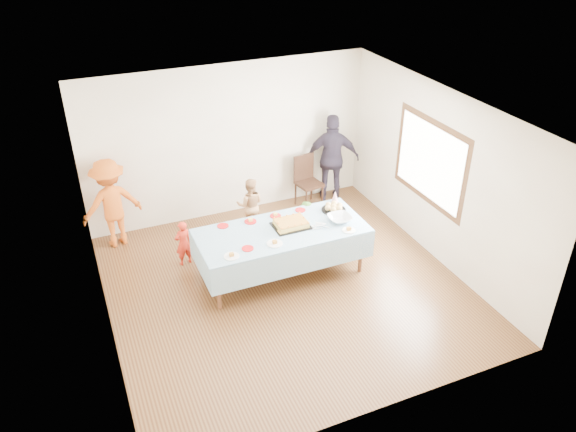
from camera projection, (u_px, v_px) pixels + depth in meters
name	position (u px, v px, depth m)	size (l,w,h in m)	color
ground	(286.00, 287.00, 8.31)	(5.00, 5.00, 0.00)	#492915
room_walls	(289.00, 179.00, 7.44)	(5.04, 5.04, 2.72)	beige
party_table	(282.00, 233.00, 8.24)	(2.50, 1.10, 0.78)	#55311D
birthday_cake	(291.00, 224.00, 8.27)	(0.53, 0.41, 0.09)	black
rolls_tray	(334.00, 208.00, 8.68)	(0.38, 0.38, 0.11)	black
punch_bowl	(340.00, 219.00, 8.41)	(0.35, 0.35, 0.09)	silver
party_hat	(335.00, 196.00, 8.90)	(0.11, 0.11, 0.19)	white
fork_pile	(319.00, 225.00, 8.26)	(0.24, 0.18, 0.07)	white
plate_red_far_a	(223.00, 226.00, 8.30)	(0.17, 0.17, 0.01)	red
plate_red_far_b	(250.00, 221.00, 8.40)	(0.18, 0.18, 0.01)	red
plate_red_far_c	(275.00, 216.00, 8.55)	(0.17, 0.17, 0.01)	red
plate_red_far_d	(300.00, 210.00, 8.71)	(0.16, 0.16, 0.01)	red
plate_red_near	(248.00, 248.00, 7.77)	(0.17, 0.17, 0.01)	red
plate_white_left	(232.00, 256.00, 7.61)	(0.21, 0.21, 0.01)	white
plate_white_mid	(275.00, 244.00, 7.88)	(0.23, 0.23, 0.01)	white
plate_white_right	(349.00, 230.00, 8.19)	(0.20, 0.20, 0.01)	white
dining_chair	(307.00, 178.00, 10.24)	(0.48, 0.48, 0.96)	black
toddler_left	(183.00, 243.00, 8.64)	(0.27, 0.18, 0.75)	red
toddler_mid	(306.00, 224.00, 9.08)	(0.39, 0.26, 0.80)	#3A6C24
toddler_right	(250.00, 205.00, 9.47)	(0.47, 0.37, 0.97)	tan
adult_left	(111.00, 203.00, 8.97)	(0.97, 0.56, 1.50)	#D35D1A
adult_right	(332.00, 158.00, 10.27)	(0.98, 0.41, 1.67)	#2C2533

